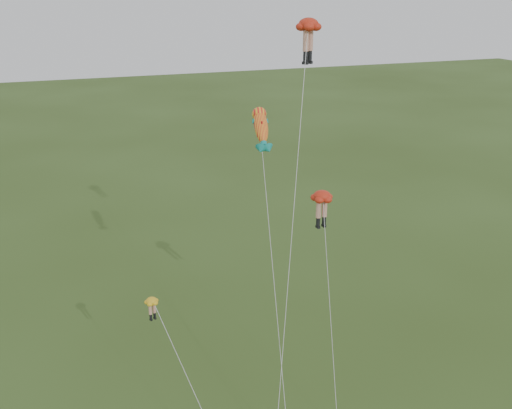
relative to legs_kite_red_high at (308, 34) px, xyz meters
name	(u,v)px	position (x,y,z in m)	size (l,w,h in m)	color
legs_kite_red_high	(308,34)	(0.00, 0.00, 0.00)	(6.38, 9.66, 22.90)	red
legs_kite_red_mid	(322,202)	(0.33, -2.09, -9.74)	(2.15, 6.69, 12.99)	red
legs_kite_yellow	(157,314)	(-10.33, -3.30, -14.67)	(3.33, 8.21, 8.17)	gold
fish_kite	(261,127)	(-3.09, -0.55, -5.15)	(2.16, 9.76, 18.13)	yellow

